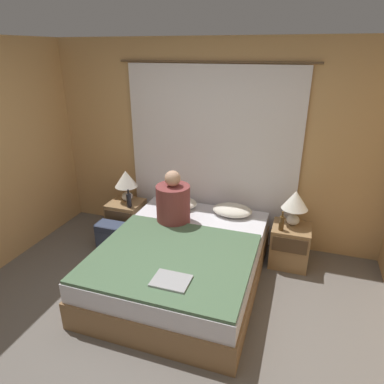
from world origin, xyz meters
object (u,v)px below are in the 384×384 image
Objects in this scene: nightstand_left at (127,219)px; beer_bottle_on_right_stand at (282,223)px; pillow_right at (232,210)px; lamp_right at (295,202)px; backpack_on_floor at (111,235)px; bed at (183,262)px; nightstand_right at (290,245)px; lamp_left at (126,181)px; pillow_left at (178,203)px; laptop_on_bed at (171,281)px; person_left_in_bed at (173,202)px; beer_bottle_on_left_stand at (129,200)px.

beer_bottle_on_right_stand reaches higher than nightstand_left.
beer_bottle_on_right_stand is at bearing -18.65° from pillow_right.
lamp_right is 1.15× the size of backpack_on_floor.
bed is at bearing -147.86° from beer_bottle_on_right_stand.
lamp_right is (1.07, 0.77, 0.53)m from bed.
pillow_right reaches higher than nightstand_right.
pillow_left is at bearing 2.17° from lamp_left.
lamp_left is at bearing 129.63° from laptop_on_bed.
lamp_right is 1.38m from person_left_in_bed.
pillow_right is at bearing 18.68° from backpack_on_floor.
lamp_right reaches higher than laptop_on_bed.
nightstand_left is at bearing -176.40° from pillow_right.
beer_bottle_on_left_stand reaches higher than nightstand_right.
lamp_left is 0.89m from person_left_in_bed.
backpack_on_floor is (-2.15, -0.39, -0.04)m from nightstand_right.
beer_bottle_on_left_stand is (0.12, -0.18, -0.18)m from lamp_left.
pillow_right reaches higher than backpack_on_floor.
nightstand_right is 1.52× the size of laptop_on_bed.
bed is at bearing -113.61° from pillow_right.
pillow_left is 1.57m from laptop_on_bed.
lamp_right is 1.43m from pillow_left.
person_left_in_bed is 0.98m from backpack_on_floor.
beer_bottle_on_right_stand is (0.60, -0.20, 0.03)m from pillow_right.
bed is at bearing -33.71° from nightstand_left.
bed is 4.22× the size of pillow_right.
nightstand_right is 0.53m from lamp_right.
nightstand_left is 0.78m from pillow_left.
person_left_in_bed is at bearing -16.03° from beer_bottle_on_left_stand.
lamp_right reaches higher than beer_bottle_on_right_stand.
backpack_on_floor is (-2.03, -0.28, -0.37)m from beer_bottle_on_right_stand.
beer_bottle_on_left_stand is 0.66× the size of backpack_on_floor.
pillow_right reaches higher than laptop_on_bed.
bed is 8.98× the size of beer_bottle_on_right_stand.
pillow_left is 1.32m from beer_bottle_on_right_stand.
bed is 1.17m from beer_bottle_on_left_stand.
beer_bottle_on_right_stand is (-0.12, -0.18, -0.19)m from lamp_right.
pillow_left is 0.94m from backpack_on_floor.
pillow_left is 0.70m from pillow_right.
lamp_right is (2.13, 0.00, 0.00)m from lamp_left.
beer_bottle_on_right_stand reaches higher than nightstand_right.
bed is 0.93m from pillow_right.
laptop_on_bed is at bearing -122.17° from beer_bottle_on_right_stand.
bed is at bearing -35.95° from lamp_left.
pillow_right is at bearing 82.08° from laptop_on_bed.
beer_bottle_on_right_stand is (0.95, 0.60, 0.34)m from bed.
beer_bottle_on_right_stand is at bearing 32.14° from bed.
laptop_on_bed is at bearing -78.24° from bed.
pillow_left is 1.50× the size of laptop_on_bed.
person_left_in_bed reaches higher than beer_bottle_on_left_stand.
laptop_on_bed is at bearing -49.15° from nightstand_left.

